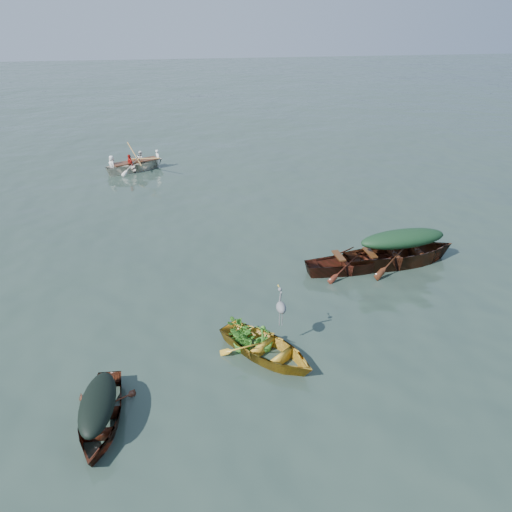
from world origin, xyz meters
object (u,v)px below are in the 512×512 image
at_px(open_wooden_boat, 353,271).
at_px(heron, 281,313).
at_px(green_tarp_boat, 399,264).
at_px(dark_covered_boat, 101,424).
at_px(yellow_dinghy, 267,357).
at_px(rowed_boat, 137,171).

distance_m(open_wooden_boat, heron, 4.40).
bearing_deg(open_wooden_boat, heron, 135.02).
bearing_deg(open_wooden_boat, green_tarp_boat, -86.75).
bearing_deg(green_tarp_boat, open_wooden_boat, 90.00).
relative_size(open_wooden_boat, heron, 4.39).
height_order(open_wooden_boat, heron, heron).
bearing_deg(dark_covered_boat, yellow_dinghy, 26.41).
relative_size(yellow_dinghy, rowed_boat, 0.78).
height_order(yellow_dinghy, dark_covered_boat, yellow_dinghy).
xyz_separation_m(green_tarp_boat, rowed_boat, (-8.32, 11.27, 0.00)).
height_order(green_tarp_boat, heron, heron).
relative_size(yellow_dinghy, heron, 3.37).
bearing_deg(heron, rowed_boat, 66.18).
xyz_separation_m(yellow_dinghy, rowed_boat, (-3.46, 14.98, 0.00)).
height_order(dark_covered_boat, heron, heron).
xyz_separation_m(yellow_dinghy, open_wooden_boat, (3.31, 3.56, 0.00)).
xyz_separation_m(dark_covered_boat, heron, (3.86, 1.83, 0.88)).
relative_size(open_wooden_boat, rowed_boat, 1.02).
height_order(dark_covered_boat, rowed_boat, rowed_boat).
xyz_separation_m(open_wooden_boat, heron, (-2.91, -3.18, 0.88)).
xyz_separation_m(yellow_dinghy, green_tarp_boat, (4.85, 3.72, 0.00)).
xyz_separation_m(dark_covered_boat, green_tarp_boat, (8.32, 5.17, 0.00)).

